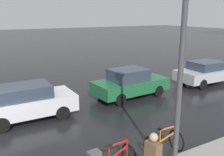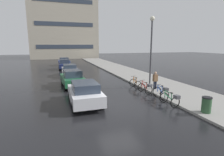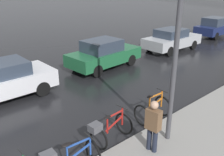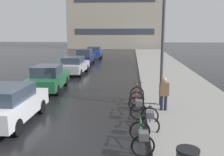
% 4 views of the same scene
% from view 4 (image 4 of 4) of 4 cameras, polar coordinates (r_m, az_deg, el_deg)
% --- Properties ---
extents(ground_plane, '(140.00, 140.00, 0.00)m').
position_cam_4_polar(ground_plane, '(9.37, -14.49, -13.03)').
color(ground_plane, black).
extents(sidewalk_kerb, '(4.80, 60.00, 0.14)m').
position_cam_4_polar(sidewalk_kerb, '(18.70, 13.87, -0.73)').
color(sidewalk_kerb, gray).
rests_on(sidewalk_kerb, ground).
extents(bicycle_nearest, '(0.78, 1.46, 0.96)m').
position_cam_4_polar(bicycle_nearest, '(8.03, 6.83, -13.16)').
color(bicycle_nearest, black).
rests_on(bicycle_nearest, ground).
extents(bicycle_second, '(0.81, 1.44, 1.01)m').
position_cam_4_polar(bicycle_second, '(9.50, 8.61, -9.17)').
color(bicycle_second, black).
rests_on(bicycle_second, ground).
extents(bicycle_third, '(0.81, 1.44, 0.99)m').
position_cam_4_polar(bicycle_third, '(11.01, 5.88, -6.36)').
color(bicycle_third, black).
rests_on(bicycle_third, ground).
extents(bicycle_farthest, '(0.79, 1.15, 1.02)m').
position_cam_4_polar(bicycle_farthest, '(12.98, 5.72, -4.01)').
color(bicycle_farthest, black).
rests_on(bicycle_farthest, ground).
extents(car_white, '(1.93, 4.00, 1.55)m').
position_cam_4_polar(car_white, '(10.95, -22.54, -5.53)').
color(car_white, silver).
rests_on(car_white, ground).
extents(car_green, '(2.11, 4.32, 1.60)m').
position_cam_4_polar(car_green, '(16.06, -14.41, -0.01)').
color(car_green, '#1E6038').
rests_on(car_green, ground).
extents(car_silver, '(1.99, 4.41, 1.50)m').
position_cam_4_polar(car_silver, '(21.64, -8.73, 2.88)').
color(car_silver, '#B2B5BA').
rests_on(car_silver, ground).
extents(car_navy, '(1.81, 3.91, 1.66)m').
position_cam_4_polar(car_navy, '(28.02, -6.24, 4.88)').
color(car_navy, navy).
rests_on(car_navy, ground).
extents(car_blue, '(2.05, 3.82, 1.53)m').
position_cam_4_polar(car_blue, '(33.51, -4.08, 5.84)').
color(car_blue, navy).
rests_on(car_blue, ground).
extents(pedestrian, '(0.42, 0.28, 1.67)m').
position_cam_4_polar(pedestrian, '(11.53, 11.80, -3.42)').
color(pedestrian, '#1E2333').
rests_on(pedestrian, ground).
extents(streetlamp, '(0.41, 0.41, 6.35)m').
position_cam_4_polar(streetlamp, '(11.99, 11.69, 12.74)').
color(streetlamp, '#424247').
rests_on(streetlamp, ground).
extents(building_facade_main, '(18.98, 9.97, 19.11)m').
position_cam_4_polar(building_facade_main, '(54.85, 0.91, 17.02)').
color(building_facade_main, '#B2A893').
rests_on(building_facade_main, ground).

